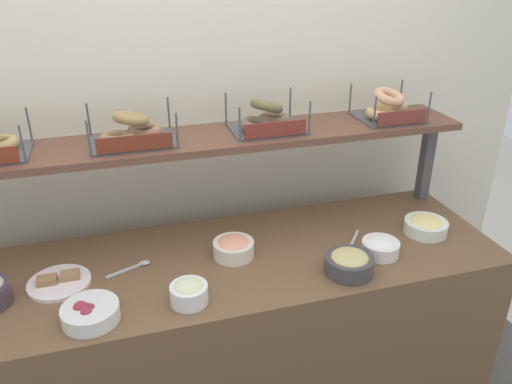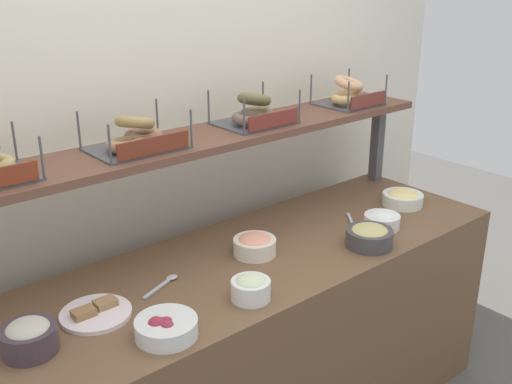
{
  "view_description": "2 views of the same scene",
  "coord_description": "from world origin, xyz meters",
  "px_view_note": "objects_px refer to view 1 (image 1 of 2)",
  "views": [
    {
      "loc": [
        -0.36,
        -1.67,
        1.98
      ],
      "look_at": [
        0.15,
        0.06,
        1.1
      ],
      "focal_mm": 35.61,
      "sensor_mm": 36.0,
      "label": 1
    },
    {
      "loc": [
        -1.3,
        -1.58,
        1.91
      ],
      "look_at": [
        0.08,
        0.05,
        1.09
      ],
      "focal_mm": 42.31,
      "sensor_mm": 36.0,
      "label": 2
    }
  ],
  "objects_px": {
    "bowl_lox_spread": "(234,247)",
    "bagel_basket_plain": "(388,108)",
    "bowl_beet_salad": "(90,313)",
    "serving_spoon_near_plate": "(135,266)",
    "bowl_cream_cheese": "(380,247)",
    "bowl_scallion_spread": "(189,292)",
    "bagel_basket_everything": "(132,132)",
    "bowl_hummus": "(349,263)",
    "bagel_basket_poppy": "(266,119)",
    "serving_spoon_by_edge": "(352,244)",
    "bowl_egg_salad": "(426,225)",
    "serving_plate_white": "(59,282)"
  },
  "relations": [
    {
      "from": "bagel_basket_plain",
      "to": "bowl_beet_salad",
      "type": "bearing_deg",
      "value": -159.74
    },
    {
      "from": "bowl_scallion_spread",
      "to": "bagel_basket_poppy",
      "type": "distance_m",
      "value": 0.79
    },
    {
      "from": "bowl_cream_cheese",
      "to": "bowl_egg_salad",
      "type": "bearing_deg",
      "value": 19.88
    },
    {
      "from": "serving_spoon_near_plate",
      "to": "bowl_egg_salad",
      "type": "bearing_deg",
      "value": -3.82
    },
    {
      "from": "bowl_scallion_spread",
      "to": "serving_spoon_by_edge",
      "type": "bearing_deg",
      "value": 13.93
    },
    {
      "from": "bowl_scallion_spread",
      "to": "bagel_basket_poppy",
      "type": "relative_size",
      "value": 0.44
    },
    {
      "from": "bowl_hummus",
      "to": "serving_spoon_near_plate",
      "type": "distance_m",
      "value": 0.83
    },
    {
      "from": "bowl_lox_spread",
      "to": "bowl_egg_salad",
      "type": "distance_m",
      "value": 0.85
    },
    {
      "from": "bowl_beet_salad",
      "to": "serving_spoon_near_plate",
      "type": "relative_size",
      "value": 1.11
    },
    {
      "from": "bagel_basket_everything",
      "to": "bagel_basket_poppy",
      "type": "relative_size",
      "value": 1.09
    },
    {
      "from": "bowl_cream_cheese",
      "to": "bowl_scallion_spread",
      "type": "xyz_separation_m",
      "value": [
        -0.79,
        -0.09,
        0.01
      ]
    },
    {
      "from": "bagel_basket_everything",
      "to": "serving_spoon_near_plate",
      "type": "bearing_deg",
      "value": -102.87
    },
    {
      "from": "serving_plate_white",
      "to": "serving_spoon_near_plate",
      "type": "distance_m",
      "value": 0.28
    },
    {
      "from": "bowl_lox_spread",
      "to": "serving_spoon_by_edge",
      "type": "bearing_deg",
      "value": -7.67
    },
    {
      "from": "bowl_hummus",
      "to": "bagel_basket_poppy",
      "type": "distance_m",
      "value": 0.68
    },
    {
      "from": "bagel_basket_poppy",
      "to": "bowl_beet_salad",
      "type": "bearing_deg",
      "value": -146.94
    },
    {
      "from": "bowl_egg_salad",
      "to": "bagel_basket_poppy",
      "type": "distance_m",
      "value": 0.83
    },
    {
      "from": "bowl_egg_salad",
      "to": "bagel_basket_everything",
      "type": "relative_size",
      "value": 0.56
    },
    {
      "from": "bowl_lox_spread",
      "to": "bowl_scallion_spread",
      "type": "xyz_separation_m",
      "value": [
        -0.22,
        -0.24,
        0.0
      ]
    },
    {
      "from": "bowl_lox_spread",
      "to": "serving_spoon_by_edge",
      "type": "relative_size",
      "value": 1.15
    },
    {
      "from": "bowl_lox_spread",
      "to": "bowl_beet_salad",
      "type": "height_order",
      "value": "bowl_lox_spread"
    },
    {
      "from": "bowl_scallion_spread",
      "to": "bowl_lox_spread",
      "type": "bearing_deg",
      "value": 47.63
    },
    {
      "from": "bowl_cream_cheese",
      "to": "serving_spoon_by_edge",
      "type": "distance_m",
      "value": 0.12
    },
    {
      "from": "bowl_scallion_spread",
      "to": "bagel_basket_plain",
      "type": "xyz_separation_m",
      "value": [
        1.0,
        0.49,
        0.44
      ]
    },
    {
      "from": "bowl_lox_spread",
      "to": "bagel_basket_plain",
      "type": "height_order",
      "value": "bagel_basket_plain"
    },
    {
      "from": "serving_spoon_by_edge",
      "to": "bagel_basket_everything",
      "type": "height_order",
      "value": "bagel_basket_everything"
    },
    {
      "from": "serving_spoon_near_plate",
      "to": "bagel_basket_poppy",
      "type": "relative_size",
      "value": 0.57
    },
    {
      "from": "bowl_beet_salad",
      "to": "bagel_basket_plain",
      "type": "bearing_deg",
      "value": 20.26
    },
    {
      "from": "serving_spoon_near_plate",
      "to": "bagel_basket_plain",
      "type": "height_order",
      "value": "bagel_basket_plain"
    },
    {
      "from": "bagel_basket_poppy",
      "to": "bagel_basket_plain",
      "type": "bearing_deg",
      "value": -0.84
    },
    {
      "from": "serving_plate_white",
      "to": "serving_spoon_by_edge",
      "type": "relative_size",
      "value": 1.57
    },
    {
      "from": "bowl_lox_spread",
      "to": "bowl_hummus",
      "type": "relative_size",
      "value": 0.89
    },
    {
      "from": "bowl_hummus",
      "to": "bagel_basket_everything",
      "type": "xyz_separation_m",
      "value": [
        -0.73,
        0.49,
        0.43
      ]
    },
    {
      "from": "bowl_cream_cheese",
      "to": "serving_plate_white",
      "type": "distance_m",
      "value": 1.25
    },
    {
      "from": "bowl_egg_salad",
      "to": "bowl_lox_spread",
      "type": "bearing_deg",
      "value": 176.09
    },
    {
      "from": "serving_spoon_near_plate",
      "to": "bowl_lox_spread",
      "type": "bearing_deg",
      "value": -3.62
    },
    {
      "from": "bowl_egg_salad",
      "to": "serving_spoon_by_edge",
      "type": "height_order",
      "value": "bowl_egg_salad"
    },
    {
      "from": "bowl_cream_cheese",
      "to": "bowl_beet_salad",
      "type": "relative_size",
      "value": 0.79
    },
    {
      "from": "bowl_scallion_spread",
      "to": "bagel_basket_everything",
      "type": "distance_m",
      "value": 0.67
    },
    {
      "from": "bowl_cream_cheese",
      "to": "bowl_scallion_spread",
      "type": "distance_m",
      "value": 0.8
    },
    {
      "from": "bowl_egg_salad",
      "to": "serving_spoon_near_plate",
      "type": "relative_size",
      "value": 1.07
    },
    {
      "from": "serving_spoon_by_edge",
      "to": "bowl_cream_cheese",
      "type": "bearing_deg",
      "value": -48.85
    },
    {
      "from": "serving_spoon_by_edge",
      "to": "bagel_basket_plain",
      "type": "xyz_separation_m",
      "value": [
        0.29,
        0.32,
        0.47
      ]
    },
    {
      "from": "bowl_hummus",
      "to": "serving_spoon_by_edge",
      "type": "bearing_deg",
      "value": 60.12
    },
    {
      "from": "bowl_beet_salad",
      "to": "serving_spoon_near_plate",
      "type": "bearing_deg",
      "value": 58.22
    },
    {
      "from": "bowl_egg_salad",
      "to": "bowl_hummus",
      "type": "xyz_separation_m",
      "value": [
        -0.45,
        -0.18,
        0.01
      ]
    },
    {
      "from": "bowl_beet_salad",
      "to": "serving_spoon_near_plate",
      "type": "xyz_separation_m",
      "value": [
        0.17,
        0.27,
        -0.02
      ]
    },
    {
      "from": "bowl_cream_cheese",
      "to": "serving_plate_white",
      "type": "relative_size",
      "value": 0.67
    },
    {
      "from": "bowl_beet_salad",
      "to": "bowl_hummus",
      "type": "distance_m",
      "value": 0.95
    },
    {
      "from": "bowl_beet_salad",
      "to": "serving_spoon_by_edge",
      "type": "distance_m",
      "value": 1.06
    }
  ]
}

